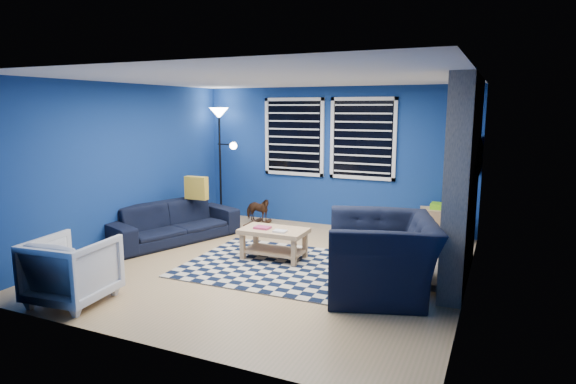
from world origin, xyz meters
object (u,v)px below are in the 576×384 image
(rocking_horse, at_px, (258,210))
(coffee_table, at_px, (274,237))
(tv, at_px, (478,157))
(sofa, at_px, (173,222))
(armchair_bent, at_px, (72,270))
(floor_lamp, at_px, (220,128))
(cabinet, at_px, (441,224))
(armchair_big, at_px, (381,256))

(rocking_horse, distance_m, coffee_table, 2.04)
(tv, relative_size, sofa, 0.47)
(tv, height_order, armchair_bent, tv)
(sofa, xyz_separation_m, coffee_table, (1.90, -0.19, 0.01))
(floor_lamp, bearing_deg, rocking_horse, -12.99)
(tv, bearing_deg, coffee_table, -145.19)
(sofa, height_order, cabinet, sofa)
(cabinet, bearing_deg, tv, -41.40)
(armchair_bent, relative_size, cabinet, 1.14)
(tv, xyz_separation_m, cabinet, (-0.50, 0.25, -1.13))
(sofa, relative_size, armchair_big, 1.56)
(armchair_big, bearing_deg, armchair_bent, -79.03)
(sofa, xyz_separation_m, armchair_big, (3.58, -0.80, 0.13))
(armchair_big, relative_size, floor_lamp, 0.64)
(tv, height_order, cabinet, tv)
(cabinet, bearing_deg, sofa, -169.99)
(armchair_bent, distance_m, rocking_horse, 3.98)
(armchair_bent, height_order, floor_lamp, floor_lamp)
(rocking_horse, distance_m, cabinet, 3.20)
(tv, distance_m, floor_lamp, 4.59)
(armchair_big, relative_size, armchair_bent, 1.69)
(tv, height_order, floor_lamp, floor_lamp)
(tv, bearing_deg, armchair_bent, -133.92)
(armchair_big, bearing_deg, sofa, -120.43)
(sofa, relative_size, coffee_table, 2.26)
(armchair_big, height_order, coffee_table, armchair_big)
(tv, distance_m, armchair_big, 2.69)
(rocking_horse, relative_size, floor_lamp, 0.25)
(coffee_table, bearing_deg, rocking_horse, 124.31)
(tv, height_order, rocking_horse, tv)
(armchair_big, distance_m, floor_lamp, 4.67)
(cabinet, bearing_deg, rocking_horse, 170.98)
(tv, xyz_separation_m, floor_lamp, (-4.57, 0.13, 0.35))
(tv, distance_m, coffee_table, 3.27)
(tv, bearing_deg, cabinet, 153.41)
(tv, xyz_separation_m, armchair_big, (-0.85, -2.37, -0.96))
(rocking_horse, bearing_deg, armchair_big, -126.39)
(armchair_big, relative_size, coffee_table, 1.45)
(sofa, bearing_deg, armchair_bent, -147.07)
(coffee_table, relative_size, cabinet, 1.32)
(floor_lamp, bearing_deg, cabinet, 1.66)
(coffee_table, bearing_deg, armchair_bent, -120.79)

